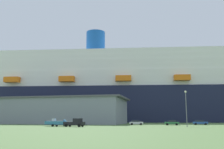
# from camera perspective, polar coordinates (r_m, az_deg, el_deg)

# --- Properties ---
(ground_plane) EXTENTS (600.00, 600.00, 0.00)m
(ground_plane) POSITION_cam_1_polar(r_m,az_deg,el_deg) (107.29, -0.75, -10.87)
(ground_plane) COLOR #4C6B38
(cruise_ship) EXTENTS (251.67, 57.09, 56.36)m
(cruise_ship) POSITION_cam_1_polar(r_m,az_deg,el_deg) (146.88, 8.21, -3.88)
(cruise_ship) COLOR #191E38
(cruise_ship) RESTS_ON ground_plane
(terminal_building) EXTENTS (70.44, 26.87, 10.24)m
(terminal_building) POSITION_cam_1_polar(r_m,az_deg,el_deg) (110.12, -15.36, -7.82)
(terminal_building) COLOR gray
(terminal_building) RESTS_ON ground_plane
(pickup_truck) EXTENTS (5.81, 2.85, 2.20)m
(pickup_truck) POSITION_cam_1_polar(r_m,az_deg,el_deg) (69.99, -8.22, -10.57)
(pickup_truck) COLOR black
(pickup_truck) RESTS_ON ground_plane
(small_boat_on_trailer) EXTENTS (7.94, 2.83, 2.15)m
(small_boat_on_trailer) POSITION_cam_1_polar(r_m,az_deg,el_deg) (72.42, -11.92, -10.50)
(small_boat_on_trailer) COLOR #595960
(small_boat_on_trailer) RESTS_ON ground_plane
(street_lamp) EXTENTS (0.56, 0.56, 9.47)m
(street_lamp) POSITION_cam_1_polar(r_m,az_deg,el_deg) (70.62, 16.14, -6.24)
(street_lamp) COLOR slate
(street_lamp) RESTS_ON ground_plane
(parked_car_silver_sedan) EXTENTS (4.73, 2.72, 1.58)m
(parked_car_silver_sedan) POSITION_cam_1_polar(r_m,az_deg,el_deg) (86.31, 5.35, -10.58)
(parked_car_silver_sedan) COLOR silver
(parked_car_silver_sedan) RESTS_ON ground_plane
(parked_car_green_wagon) EXTENTS (4.65, 2.46, 1.58)m
(parked_car_green_wagon) POSITION_cam_1_polar(r_m,az_deg,el_deg) (85.96, 13.22, -10.37)
(parked_car_green_wagon) COLOR #2D723F
(parked_car_green_wagon) RESTS_ON ground_plane
(parked_car_white_van) EXTENTS (4.61, 2.41, 1.58)m
(parked_car_white_van) POSITION_cam_1_polar(r_m,az_deg,el_deg) (109.87, -18.68, -9.91)
(parked_car_white_van) COLOR white
(parked_car_white_van) RESTS_ON ground_plane
(parked_car_blue_suv) EXTENTS (4.85, 2.14, 1.58)m
(parked_car_blue_suv) POSITION_cam_1_polar(r_m,az_deg,el_deg) (92.34, 19.01, -10.04)
(parked_car_blue_suv) COLOR #264C99
(parked_car_blue_suv) RESTS_ON ground_plane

